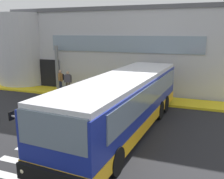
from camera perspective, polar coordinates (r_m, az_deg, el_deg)
ground_plane at (r=14.48m, az=-9.25°, el=-6.16°), size 80.00×90.00×0.02m
bay_paint_stripes at (r=10.22m, az=-11.12°, el=-14.75°), size 4.40×3.96×0.01m
terminal_building at (r=24.61m, az=2.57°, el=9.71°), size 19.52×13.80×6.51m
boarding_curb at (r=18.59m, az=-1.98°, el=-1.35°), size 21.72×2.00×0.15m
entry_support_column at (r=20.71m, az=-12.40°, el=4.96°), size 0.28×0.28×3.46m
bus_main_foreground at (r=11.99m, az=2.73°, el=-3.37°), size 3.76×11.41×2.70m
passenger_near_column at (r=19.71m, az=-11.58°, el=2.32°), size 0.52×0.50×1.68m
passenger_by_doorway at (r=19.09m, az=-10.02°, el=1.93°), size 0.57×0.32×1.68m
safety_bollard_yellow at (r=17.90m, az=-6.76°, el=-0.78°), size 0.18×0.18×0.90m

